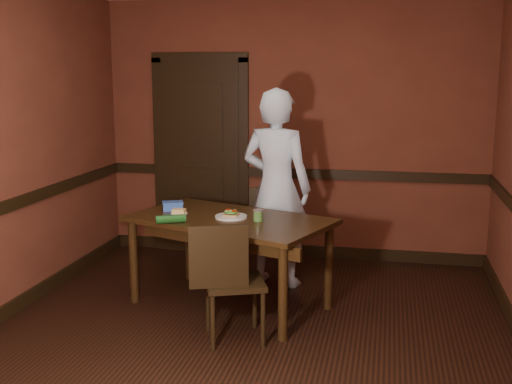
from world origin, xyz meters
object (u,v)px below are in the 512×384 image
at_px(dining_table, 230,262).
at_px(person, 276,188).
at_px(sandwich_plate, 231,216).
at_px(sauce_jar, 258,215).
at_px(chair_far, 264,239).
at_px(food_tub, 173,206).
at_px(cheese_saucer, 179,212).
at_px(chair_near, 234,280).

height_order(dining_table, person, person).
bearing_deg(sandwich_plate, sauce_jar, -15.56).
distance_m(chair_far, food_tub, 0.90).
bearing_deg(sauce_jar, cheese_saucer, 170.87).
height_order(chair_far, person, person).
bearing_deg(food_tub, sandwich_plate, -39.26).
bearing_deg(sauce_jar, sandwich_plate, 164.44).
xyz_separation_m(chair_far, cheese_saucer, (-0.63, -0.51, 0.34)).
distance_m(dining_table, chair_near, 0.69).
height_order(chair_far, sauce_jar, chair_far).
xyz_separation_m(chair_far, chair_near, (0.02, -1.21, 0.01)).
bearing_deg(chair_far, person, 34.73).
height_order(dining_table, sauce_jar, sauce_jar).
height_order(chair_near, cheese_saucer, chair_near).
bearing_deg(sandwich_plate, dining_table, 177.80).
height_order(person, sandwich_plate, person).
distance_m(person, sauce_jar, 0.73).
relative_size(chair_far, food_tub, 4.21).
bearing_deg(food_tub, chair_far, 5.57).
distance_m(chair_far, person, 0.48).
bearing_deg(sandwich_plate, person, 68.20).
bearing_deg(cheese_saucer, food_tub, 127.50).
distance_m(chair_near, sauce_jar, 0.69).
xyz_separation_m(sandwich_plate, cheese_saucer, (-0.47, 0.05, -0.00)).
height_order(dining_table, cheese_saucer, cheese_saucer).
relative_size(chair_near, food_tub, 4.26).
distance_m(person, sandwich_plate, 0.72).
bearing_deg(chair_far, chair_near, -100.17).
height_order(chair_far, sandwich_plate, chair_far).
xyz_separation_m(sauce_jar, food_tub, (-0.81, 0.25, -0.01)).
height_order(chair_far, cheese_saucer, chair_far).
height_order(chair_near, person, person).
height_order(dining_table, food_tub, food_tub).
xyz_separation_m(cheese_saucer, food_tub, (-0.10, 0.13, 0.02)).
distance_m(chair_near, person, 1.39).
bearing_deg(cheese_saucer, dining_table, -5.79).
bearing_deg(sandwich_plate, food_tub, 162.56).
bearing_deg(chair_far, sandwich_plate, -117.65).
bearing_deg(dining_table, person, 87.71).
distance_m(dining_table, person, 0.89).
relative_size(cheese_saucer, food_tub, 0.67).
height_order(chair_near, sandwich_plate, chair_near).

